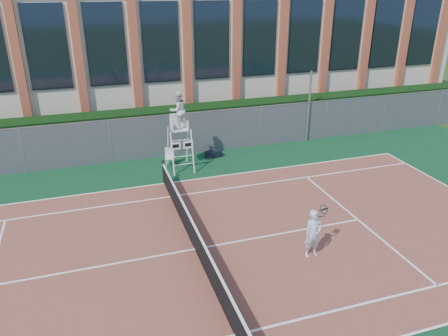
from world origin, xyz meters
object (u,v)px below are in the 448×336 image
object	(u,v)px
steel_pole	(309,107)
tennis_player	(313,233)
plastic_chair	(170,155)
umpire_chair	(178,112)

from	to	relation	value
steel_pole	tennis_player	bearing A→B (deg)	-117.01
plastic_chair	tennis_player	distance (m)	9.46
steel_pole	plastic_chair	distance (m)	8.36
steel_pole	tennis_player	xyz separation A→B (m)	(-5.22, -10.23, -1.12)
umpire_chair	plastic_chair	world-z (taller)	umpire_chair
tennis_player	umpire_chair	bearing A→B (deg)	106.16
steel_pole	plastic_chair	size ratio (longest dim) A/B	4.26
plastic_chair	tennis_player	world-z (taller)	tennis_player
steel_pole	umpire_chair	size ratio (longest dim) A/B	1.03
steel_pole	tennis_player	distance (m)	11.54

